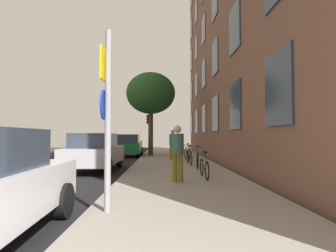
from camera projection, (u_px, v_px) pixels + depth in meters
name	position (u px, v px, depth m)	size (l,w,h in m)	color
ground_plane	(112.00, 163.00, 15.72)	(41.80, 41.80, 0.00)	#332D28
road_asphalt	(75.00, 163.00, 15.67)	(7.00, 38.00, 0.01)	black
sidewalk	(174.00, 161.00, 15.80)	(4.20, 38.00, 0.12)	gray
sign_post	(107.00, 109.00, 5.17)	(0.16, 0.60, 3.40)	gray
traffic_light	(149.00, 126.00, 24.40)	(0.43, 0.24, 3.31)	black
tree_near	(151.00, 94.00, 20.37)	(3.59, 3.59, 6.07)	#4C3823
bicycle_0	(204.00, 167.00, 9.24)	(0.42, 1.64, 0.90)	black
bicycle_1	(198.00, 159.00, 12.07)	(0.44, 1.67, 0.99)	black
bicycle_2	(189.00, 157.00, 13.73)	(0.42, 1.66, 0.96)	black
bicycle_3	(187.00, 153.00, 16.29)	(0.42, 1.69, 0.97)	black
pedestrian_0	(178.00, 149.00, 8.50)	(0.55, 0.55, 1.72)	olive
pedestrian_1	(173.00, 142.00, 16.31)	(0.54, 0.54, 1.77)	olive
car_1	(95.00, 152.00, 12.03)	(1.95, 4.26, 1.62)	#B7B7BC
car_2	(128.00, 145.00, 20.37)	(1.98, 4.00, 1.62)	#19662D
car_3	(132.00, 142.00, 28.67)	(1.90, 4.43, 1.62)	orange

